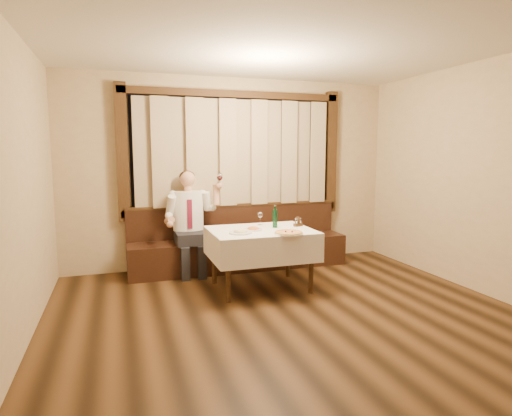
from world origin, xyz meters
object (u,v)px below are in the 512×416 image
object	(u,v)px
seated_man	(190,215)
pasta_red	(253,227)
banquette	(239,247)
cruet_caddy	(298,223)
dining_table	(261,238)
green_bottle	(275,218)
pizza	(289,233)
pasta_cream	(241,230)

from	to	relation	value
seated_man	pasta_red	bearing A→B (deg)	-56.31
banquette	cruet_caddy	bearing A→B (deg)	-61.08
dining_table	seated_man	size ratio (longest dim) A/B	0.87
pasta_red	cruet_caddy	size ratio (longest dim) A/B	1.84
green_bottle	dining_table	bearing A→B (deg)	-163.24
pasta_red	green_bottle	distance (m)	0.34
banquette	pizza	world-z (taller)	banquette
pasta_red	cruet_caddy	distance (m)	0.64
pasta_red	cruet_caddy	world-z (taller)	cruet_caddy
green_bottle	seated_man	distance (m)	1.29
pizza	seated_man	size ratio (longest dim) A/B	0.24
dining_table	pizza	bearing A→B (deg)	-60.47
pasta_cream	cruet_caddy	bearing A→B (deg)	15.40
pasta_cream	dining_table	bearing A→B (deg)	28.24
pasta_red	green_bottle	xyz separation A→B (m)	(0.32, 0.07, 0.09)
green_bottle	seated_man	size ratio (longest dim) A/B	0.20
pizza	pasta_cream	world-z (taller)	pasta_cream
dining_table	pizza	distance (m)	0.45
green_bottle	cruet_caddy	bearing A→B (deg)	0.16
banquette	dining_table	distance (m)	1.08
pasta_cream	cruet_caddy	world-z (taller)	cruet_caddy
banquette	seated_man	xyz separation A→B (m)	(-0.74, -0.09, 0.53)
dining_table	pasta_red	size ratio (longest dim) A/B	5.44
dining_table	pasta_red	distance (m)	0.17
pasta_red	seated_man	distance (m)	1.14
banquette	pasta_red	world-z (taller)	banquette
dining_table	green_bottle	world-z (taller)	green_bottle
cruet_caddy	seated_man	xyz separation A→B (m)	(-1.27, 0.87, 0.04)
dining_table	cruet_caddy	xyz separation A→B (m)	(0.53, 0.06, 0.15)
pasta_cream	seated_man	bearing A→B (deg)	111.07
cruet_caddy	green_bottle	bearing A→B (deg)	161.87
pasta_red	banquette	bearing A→B (deg)	84.10
banquette	pasta_cream	bearing A→B (deg)	-104.71
green_bottle	cruet_caddy	xyz separation A→B (m)	(0.32, 0.00, -0.08)
banquette	pizza	xyz separation A→B (m)	(0.22, -1.40, 0.46)
pasta_red	pasta_cream	size ratio (longest dim) A/B	0.84
pasta_red	seated_man	world-z (taller)	seated_man
cruet_caddy	seated_man	world-z (taller)	seated_man
banquette	seated_man	distance (m)	0.91
dining_table	pasta_cream	size ratio (longest dim) A/B	4.57
seated_man	banquette	bearing A→B (deg)	6.98
pizza	seated_man	xyz separation A→B (m)	(-0.95, 1.31, 0.07)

